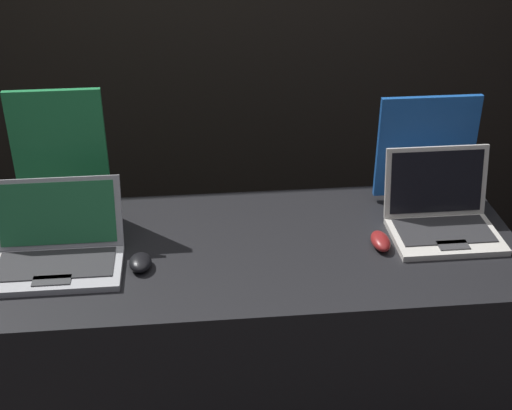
# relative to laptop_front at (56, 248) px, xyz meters

# --- Properties ---
(wall_back) EXTENTS (8.00, 0.05, 2.80)m
(wall_back) POSITION_rel_laptop_front_xyz_m (0.62, 1.35, 0.36)
(wall_back) COLOR black
(wall_back) RESTS_ON ground_plane
(display_counter) EXTENTS (1.69, 0.73, 0.99)m
(display_counter) POSITION_rel_laptop_front_xyz_m (0.62, 0.04, -0.55)
(display_counter) COLOR black
(display_counter) RESTS_ON ground_plane
(laptop_front) EXTENTS (0.40, 0.30, 0.23)m
(laptop_front) POSITION_rel_laptop_front_xyz_m (0.00, 0.00, 0.00)
(laptop_front) COLOR #B7B7BC
(laptop_front) RESTS_ON display_counter
(mouse_front) EXTENTS (0.07, 0.10, 0.04)m
(mouse_front) POSITION_rel_laptop_front_xyz_m (0.25, -0.05, -0.04)
(mouse_front) COLOR black
(mouse_front) RESTS_ON display_counter
(promo_stand_front) EXTENTS (0.30, 0.07, 0.46)m
(promo_stand_front) POSITION_rel_laptop_front_xyz_m (0.00, 0.27, 0.16)
(promo_stand_front) COLOR black
(promo_stand_front) RESTS_ON display_counter
(laptop_back) EXTENTS (0.34, 0.29, 0.25)m
(laptop_back) POSITION_rel_laptop_front_xyz_m (1.23, 0.07, 0.00)
(laptop_back) COLOR silver
(laptop_back) RESTS_ON display_counter
(mouse_back) EXTENTS (0.06, 0.11, 0.04)m
(mouse_back) POSITION_rel_laptop_front_xyz_m (1.01, -0.00, -0.04)
(mouse_back) COLOR maroon
(mouse_back) RESTS_ON display_counter
(promo_stand_back) EXTENTS (0.34, 0.07, 0.38)m
(promo_stand_back) POSITION_rel_laptop_front_xyz_m (1.23, 0.29, 0.13)
(promo_stand_back) COLOR black
(promo_stand_back) RESTS_ON display_counter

